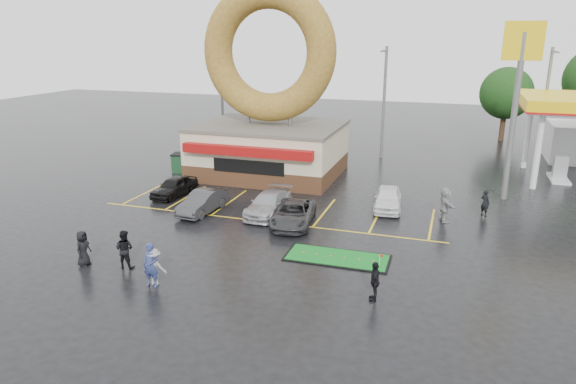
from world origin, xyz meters
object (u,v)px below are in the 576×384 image
(car_grey, at_px, (293,214))
(putting_green, at_px, (337,258))
(car_silver, at_px, (269,204))
(dumpster, at_px, (185,163))
(person_blue, at_px, (151,265))
(car_dgrey, at_px, (203,202))
(person_cameraman, at_px, (375,281))
(donut_shop, at_px, (269,114))
(shell_sign, at_px, (519,79))
(streetlight_left, at_px, (222,95))
(streetlight_mid, at_px, (384,100))
(car_white, at_px, (388,198))
(car_black, at_px, (174,187))
(streetlight_right, at_px, (545,105))

(car_grey, distance_m, putting_green, 4.90)
(car_silver, bearing_deg, dumpster, 143.95)
(person_blue, bearing_deg, dumpster, 111.94)
(dumpster, bearing_deg, putting_green, -50.82)
(car_dgrey, height_order, dumpster, dumpster)
(person_cameraman, bearing_deg, donut_shop, -156.11)
(dumpster, bearing_deg, shell_sign, -10.67)
(streetlight_left, xyz_separation_m, car_dgrey, (6.34, -16.23, -4.15))
(streetlight_mid, height_order, person_cameraman, streetlight_mid)
(car_white, bearing_deg, car_grey, -142.79)
(car_black, relative_size, car_silver, 0.84)
(streetlight_mid, xyz_separation_m, dumpster, (-13.21, -9.26, -4.13))
(car_black, height_order, car_grey, car_black)
(car_silver, distance_m, putting_green, 7.00)
(streetlight_left, distance_m, person_cameraman, 29.37)
(car_dgrey, bearing_deg, person_blue, -70.69)
(car_silver, bearing_deg, streetlight_mid, 77.49)
(streetlight_left, xyz_separation_m, car_white, (16.37, -12.23, -4.13))
(shell_sign, bearing_deg, putting_green, -122.92)
(car_dgrey, bearing_deg, streetlight_mid, 70.94)
(streetlight_mid, distance_m, car_dgrey, 19.30)
(streetlight_left, bearing_deg, car_black, -77.24)
(shell_sign, relative_size, person_cameraman, 6.65)
(streetlight_mid, bearing_deg, car_black, -126.01)
(shell_sign, relative_size, car_black, 2.90)
(streetlight_right, distance_m, putting_green, 24.99)
(dumpster, xyz_separation_m, putting_green, (14.38, -11.75, -0.61))
(car_white, bearing_deg, donut_shop, 144.72)
(car_dgrey, bearing_deg, car_white, 26.62)
(streetlight_left, relative_size, person_blue, 4.83)
(donut_shop, height_order, person_cameraman, donut_shop)
(car_white, relative_size, person_blue, 2.07)
(car_black, relative_size, car_white, 0.95)
(shell_sign, bearing_deg, streetlight_right, 73.17)
(shell_sign, height_order, putting_green, shell_sign)
(shell_sign, xyz_separation_m, streetlight_left, (-23.00, 7.92, -2.60))
(car_black, bearing_deg, streetlight_mid, 60.80)
(person_cameraman, bearing_deg, car_grey, -150.03)
(donut_shop, relative_size, shell_sign, 1.27)
(streetlight_mid, height_order, streetlight_right, same)
(streetlight_mid, bearing_deg, person_blue, -101.70)
(car_grey, xyz_separation_m, putting_green, (3.28, -3.60, -0.57))
(streetlight_mid, xyz_separation_m, car_black, (-10.85, -14.92, -4.16))
(shell_sign, relative_size, car_white, 2.75)
(shell_sign, distance_m, person_blue, 23.27)
(shell_sign, bearing_deg, car_dgrey, -153.48)
(streetlight_right, relative_size, person_cameraman, 5.65)
(car_silver, bearing_deg, car_white, 26.90)
(donut_shop, xyz_separation_m, person_blue, (1.61, -18.09, -3.53))
(car_grey, bearing_deg, donut_shop, 109.48)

